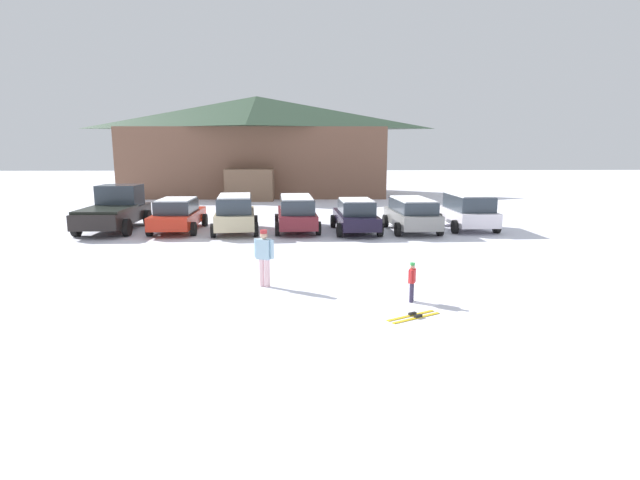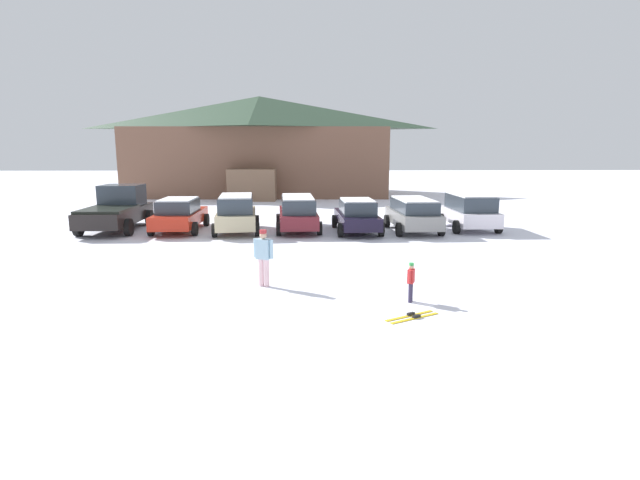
# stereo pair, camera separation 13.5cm
# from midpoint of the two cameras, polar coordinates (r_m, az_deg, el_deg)

# --- Properties ---
(ground) EXTENTS (160.00, 160.00, 0.00)m
(ground) POSITION_cam_midpoint_polar(r_m,az_deg,el_deg) (10.78, -4.32, -11.15)
(ground) COLOR white
(ski_lodge) EXTENTS (21.94, 12.05, 8.29)m
(ski_lodge) POSITION_cam_midpoint_polar(r_m,az_deg,el_deg) (44.03, -7.26, 10.69)
(ski_lodge) COLOR brown
(ski_lodge) RESTS_ON ground
(parked_red_sedan) EXTENTS (2.24, 4.66, 1.59)m
(parked_red_sedan) POSITION_cam_midpoint_polar(r_m,az_deg,el_deg) (25.04, -16.08, 2.82)
(parked_red_sedan) COLOR red
(parked_red_sedan) RESTS_ON ground
(parked_beige_suv) EXTENTS (2.44, 4.25, 1.78)m
(parked_beige_suv) POSITION_cam_midpoint_polar(r_m,az_deg,el_deg) (24.00, -9.83, 3.10)
(parked_beige_suv) COLOR #BFAF86
(parked_beige_suv) RESTS_ON ground
(parked_maroon_van) EXTENTS (2.31, 4.81, 1.68)m
(parked_maroon_van) POSITION_cam_midpoint_polar(r_m,az_deg,el_deg) (24.27, -2.87, 3.21)
(parked_maroon_van) COLOR maroon
(parked_maroon_van) RESTS_ON ground
(parked_black_sedan) EXTENTS (2.23, 4.52, 1.59)m
(parked_black_sedan) POSITION_cam_midpoint_polar(r_m,az_deg,el_deg) (23.86, 3.93, 2.83)
(parked_black_sedan) COLOR black
(parked_black_sedan) RESTS_ON ground
(parked_grey_wagon) EXTENTS (2.34, 4.44, 1.60)m
(parked_grey_wagon) POSITION_cam_midpoint_polar(r_m,az_deg,el_deg) (24.38, 10.30, 3.01)
(parked_grey_wagon) COLOR gray
(parked_grey_wagon) RESTS_ON ground
(parked_white_suv) EXTENTS (2.30, 4.04, 1.76)m
(parked_white_suv) POSITION_cam_midpoint_polar(r_m,az_deg,el_deg) (25.64, 16.39, 3.26)
(parked_white_suv) COLOR white
(parked_white_suv) RESTS_ON ground
(pickup_truck) EXTENTS (2.57, 5.40, 2.15)m
(pickup_truck) POSITION_cam_midpoint_polar(r_m,az_deg,el_deg) (26.43, -22.50, 3.21)
(pickup_truck) COLOR black
(pickup_truck) RESTS_ON ground
(skier_adult_in_blue_parka) EXTENTS (0.58, 0.38, 1.67)m
(skier_adult_in_blue_parka) POSITION_cam_midpoint_polar(r_m,az_deg,el_deg) (14.45, -6.67, -1.68)
(skier_adult_in_blue_parka) COLOR beige
(skier_adult_in_blue_parka) RESTS_ON ground
(skier_child_in_red_jacket) EXTENTS (0.24, 0.36, 1.05)m
(skier_child_in_red_jacket) POSITION_cam_midpoint_polar(r_m,az_deg,el_deg) (13.22, 10.19, -4.50)
(skier_child_in_red_jacket) COLOR #342E49
(skier_child_in_red_jacket) RESTS_ON ground
(pair_of_skis) EXTENTS (1.38, 0.96, 0.08)m
(pair_of_skis) POSITION_cam_midpoint_polar(r_m,az_deg,el_deg) (12.21, 10.39, -8.56)
(pair_of_skis) COLOR gold
(pair_of_skis) RESTS_ON ground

